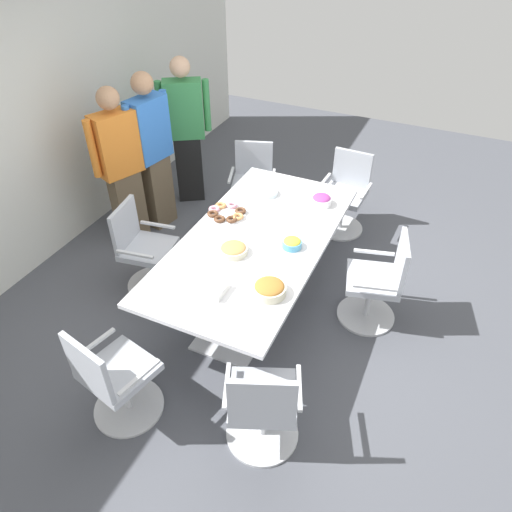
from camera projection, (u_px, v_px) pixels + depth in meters
name	position (u px, v px, depth m)	size (l,w,h in m)	color
ground_plane	(256.00, 300.00, 4.68)	(10.00, 10.00, 0.01)	#4C4F56
back_wall	(32.00, 124.00, 4.59)	(8.00, 0.10, 2.80)	silver
conference_table	(256.00, 250.00, 4.28)	(2.40, 1.20, 0.75)	silver
office_chair_0	(253.00, 187.00, 5.60)	(0.69, 0.69, 0.91)	silver
office_chair_1	(144.00, 252.00, 4.61)	(0.62, 0.62, 0.91)	silver
office_chair_2	(115.00, 380.00, 3.43)	(0.65, 0.65, 0.91)	silver
office_chair_3	(262.00, 408.00, 3.24)	(0.70, 0.70, 0.91)	silver
office_chair_4	(378.00, 285.00, 4.24)	(0.66, 0.66, 0.91)	silver
office_chair_5	(345.00, 197.00, 5.42)	(0.56, 0.56, 0.91)	silver
person_standing_0	(121.00, 166.00, 4.94)	(0.60, 0.36, 1.74)	brown
person_standing_1	(152.00, 151.00, 5.16)	(0.61, 0.29, 1.78)	brown
person_standing_2	(186.00, 130.00, 5.62)	(0.42, 0.56, 1.77)	black
snack_bowl_candy_mix	(322.00, 200.00, 4.62)	(0.20, 0.20, 0.10)	white
snack_bowl_chips_yellow	(292.00, 243.00, 4.08)	(0.17, 0.17, 0.09)	#4C9EC6
snack_bowl_pretzels	(269.00, 288.00, 3.61)	(0.26, 0.26, 0.11)	beige
snack_bowl_cookies	(233.00, 249.00, 4.02)	(0.24, 0.24, 0.08)	beige
donut_platter	(226.00, 213.00, 4.50)	(0.37, 0.37, 0.04)	white
plate_stack	(267.00, 193.00, 4.79)	(0.21, 0.21, 0.04)	white
napkin_pile	(213.00, 289.00, 3.64)	(0.19, 0.19, 0.07)	white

